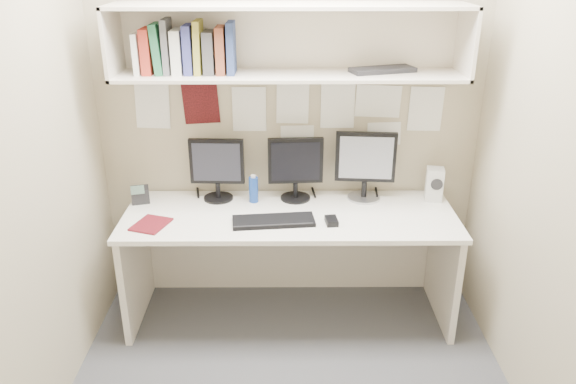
{
  "coord_description": "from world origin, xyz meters",
  "views": [
    {
      "loc": [
        -0.03,
        -2.41,
        2.18
      ],
      "look_at": [
        -0.01,
        0.35,
        1.0
      ],
      "focal_mm": 35.0,
      "sensor_mm": 36.0,
      "label": 1
    }
  ],
  "objects_px": {
    "desk": "(290,265)",
    "monitor_right": "(365,163)",
    "keyboard": "(274,221)",
    "speaker": "(434,184)",
    "monitor_left": "(217,166)",
    "monitor_center": "(296,165)",
    "desk_phone": "(140,195)",
    "maroon_notebook": "(151,224)"
  },
  "relations": [
    {
      "from": "desk",
      "to": "monitor_right",
      "type": "bearing_deg",
      "value": 24.85
    },
    {
      "from": "desk",
      "to": "keyboard",
      "type": "height_order",
      "value": "keyboard"
    },
    {
      "from": "speaker",
      "to": "monitor_left",
      "type": "bearing_deg",
      "value": -170.81
    },
    {
      "from": "monitor_right",
      "to": "speaker",
      "type": "xyz_separation_m",
      "value": [
        0.44,
        -0.02,
        -0.14
      ]
    },
    {
      "from": "monitor_center",
      "to": "desk",
      "type": "bearing_deg",
      "value": -102.95
    },
    {
      "from": "monitor_right",
      "to": "desk_phone",
      "type": "relative_size",
      "value": 3.34
    },
    {
      "from": "monitor_center",
      "to": "maroon_notebook",
      "type": "distance_m",
      "value": 0.95
    },
    {
      "from": "monitor_center",
      "to": "speaker",
      "type": "bearing_deg",
      "value": -4.84
    },
    {
      "from": "desk",
      "to": "speaker",
      "type": "height_order",
      "value": "speaker"
    },
    {
      "from": "monitor_center",
      "to": "monitor_right",
      "type": "distance_m",
      "value": 0.44
    },
    {
      "from": "desk",
      "to": "maroon_notebook",
      "type": "height_order",
      "value": "maroon_notebook"
    },
    {
      "from": "monitor_left",
      "to": "monitor_center",
      "type": "bearing_deg",
      "value": 2.08
    },
    {
      "from": "monitor_center",
      "to": "maroon_notebook",
      "type": "relative_size",
      "value": 1.88
    },
    {
      "from": "monitor_left",
      "to": "desk_phone",
      "type": "height_order",
      "value": "monitor_left"
    },
    {
      "from": "monitor_left",
      "to": "maroon_notebook",
      "type": "height_order",
      "value": "monitor_left"
    },
    {
      "from": "desk",
      "to": "speaker",
      "type": "distance_m",
      "value": 1.04
    },
    {
      "from": "desk",
      "to": "monitor_center",
      "type": "height_order",
      "value": "monitor_center"
    },
    {
      "from": "desk_phone",
      "to": "monitor_right",
      "type": "bearing_deg",
      "value": -12.43
    },
    {
      "from": "monitor_center",
      "to": "monitor_left",
      "type": "bearing_deg",
      "value": 176.8
    },
    {
      "from": "monitor_right",
      "to": "maroon_notebook",
      "type": "xyz_separation_m",
      "value": [
        -1.28,
        -0.38,
        -0.23
      ]
    },
    {
      "from": "desk",
      "to": "speaker",
      "type": "relative_size",
      "value": 9.53
    },
    {
      "from": "desk",
      "to": "desk_phone",
      "type": "relative_size",
      "value": 15.29
    },
    {
      "from": "monitor_center",
      "to": "desk_phone",
      "type": "xyz_separation_m",
      "value": [
        -0.97,
        -0.06,
        -0.17
      ]
    },
    {
      "from": "monitor_right",
      "to": "desk_phone",
      "type": "bearing_deg",
      "value": -172.8
    },
    {
      "from": "desk_phone",
      "to": "speaker",
      "type": "bearing_deg",
      "value": -13.76
    },
    {
      "from": "monitor_center",
      "to": "speaker",
      "type": "xyz_separation_m",
      "value": [
        0.87,
        -0.03,
        -0.12
      ]
    },
    {
      "from": "monitor_left",
      "to": "keyboard",
      "type": "relative_size",
      "value": 0.83
    },
    {
      "from": "speaker",
      "to": "desk_phone",
      "type": "distance_m",
      "value": 1.85
    },
    {
      "from": "keyboard",
      "to": "desk_phone",
      "type": "height_order",
      "value": "desk_phone"
    },
    {
      "from": "speaker",
      "to": "maroon_notebook",
      "type": "bearing_deg",
      "value": -157.96
    },
    {
      "from": "maroon_notebook",
      "to": "desk_phone",
      "type": "distance_m",
      "value": 0.36
    },
    {
      "from": "monitor_center",
      "to": "desk_phone",
      "type": "distance_m",
      "value": 0.99
    },
    {
      "from": "speaker",
      "to": "desk_phone",
      "type": "relative_size",
      "value": 1.6
    },
    {
      "from": "keyboard",
      "to": "desk_phone",
      "type": "xyz_separation_m",
      "value": [
        -0.84,
        0.3,
        0.04
      ]
    },
    {
      "from": "monitor_right",
      "to": "keyboard",
      "type": "relative_size",
      "value": 0.92
    },
    {
      "from": "maroon_notebook",
      "to": "desk",
      "type": "bearing_deg",
      "value": 30.72
    },
    {
      "from": "keyboard",
      "to": "speaker",
      "type": "height_order",
      "value": "speaker"
    },
    {
      "from": "monitor_left",
      "to": "monitor_right",
      "type": "distance_m",
      "value": 0.93
    },
    {
      "from": "monitor_center",
      "to": "maroon_notebook",
      "type": "height_order",
      "value": "monitor_center"
    },
    {
      "from": "monitor_left",
      "to": "keyboard",
      "type": "bearing_deg",
      "value": -42.62
    },
    {
      "from": "monitor_left",
      "to": "desk_phone",
      "type": "xyz_separation_m",
      "value": [
        -0.48,
        -0.06,
        -0.17
      ]
    },
    {
      "from": "keyboard",
      "to": "maroon_notebook",
      "type": "height_order",
      "value": "keyboard"
    }
  ]
}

